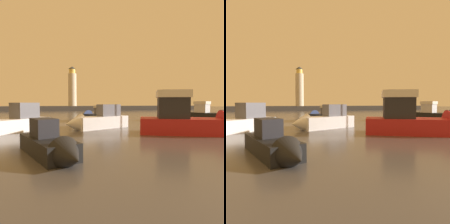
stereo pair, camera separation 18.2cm
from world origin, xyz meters
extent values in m
plane|color=#4C4742|center=(0.00, 33.13, 0.00)|extent=(220.00, 220.00, 0.00)
cube|color=#423F3D|center=(0.00, 66.26, 0.79)|extent=(87.25, 6.08, 1.58)
cylinder|color=beige|center=(-2.95, 66.26, 7.09)|extent=(2.77, 2.77, 11.04)
cylinder|color=#F2CC59|center=(-2.95, 66.26, 13.39)|extent=(2.08, 2.08, 1.55)
cone|color=#33383D|center=(-2.95, 66.26, 14.60)|extent=(2.49, 2.49, 0.88)
cube|color=#1E284C|center=(-1.34, 25.07, 0.51)|extent=(4.90, 6.03, 1.03)
cone|color=#1E284C|center=(-3.20, 27.96, 0.57)|extent=(2.67, 2.63, 1.98)
cube|color=#595960|center=(-1.13, 24.75, 1.49)|extent=(2.03, 2.18, 0.93)
cube|color=silver|center=(-1.13, 24.75, 2.12)|extent=(2.24, 2.40, 0.32)
cube|color=white|center=(-2.49, 17.96, 0.62)|extent=(5.94, 4.04, 1.23)
cone|color=white|center=(-5.50, 16.60, 0.68)|extent=(2.29, 2.34, 1.81)
cube|color=#595960|center=(-1.71, 18.31, 1.85)|extent=(2.64, 2.06, 1.23)
cube|color=white|center=(-10.42, 17.94, 0.58)|extent=(5.30, 5.43, 1.16)
cube|color=#595960|center=(-10.02, 18.36, 1.90)|extent=(2.68, 2.70, 1.49)
cube|color=#B21E1E|center=(3.38, 12.57, 0.66)|extent=(7.60, 5.39, 1.33)
cube|color=#232328|center=(2.62, 12.90, 2.20)|extent=(3.13, 3.00, 1.75)
cube|color=silver|center=(2.62, 12.90, 3.38)|extent=(3.44, 3.30, 0.61)
cube|color=black|center=(-7.32, 8.44, 0.43)|extent=(3.27, 4.97, 0.86)
cone|color=black|center=(-6.26, 5.89, 0.47)|extent=(1.94, 1.89, 1.51)
cube|color=#232328|center=(-7.49, 8.83, 1.33)|extent=(1.58, 1.87, 0.95)
cube|color=black|center=(14.19, 22.93, 0.59)|extent=(4.61, 6.33, 1.17)
cube|color=silver|center=(14.03, 23.25, 1.80)|extent=(2.23, 2.27, 1.26)
cube|color=silver|center=(14.03, 23.25, 2.65)|extent=(2.46, 2.49, 0.44)
sphere|color=#EA5919|center=(10.07, 20.21, 0.39)|extent=(0.78, 0.78, 0.78)
camera|label=1|loc=(-6.58, -1.90, 2.62)|focal=31.27mm
camera|label=2|loc=(-6.40, -1.95, 2.62)|focal=31.27mm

